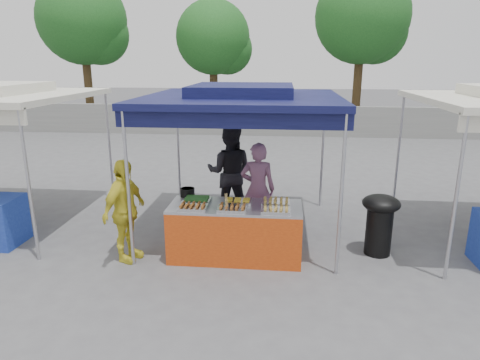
# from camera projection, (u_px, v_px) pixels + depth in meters

# --- Properties ---
(ground_plane) EXTENTS (80.00, 80.00, 0.00)m
(ground_plane) POSITION_uv_depth(u_px,v_px,m) (236.00, 254.00, 6.77)
(ground_plane) COLOR #545456
(back_wall) EXTENTS (40.00, 0.25, 1.20)m
(back_wall) POSITION_uv_depth(u_px,v_px,m) (266.00, 121.00, 17.14)
(back_wall) COLOR slate
(back_wall) RESTS_ON ground_plane
(main_canopy) EXTENTS (3.20, 3.20, 2.57)m
(main_canopy) POSITION_uv_depth(u_px,v_px,m) (242.00, 97.00, 7.05)
(main_canopy) COLOR #B0AFB7
(main_canopy) RESTS_ON ground_plane
(tree_0) EXTENTS (3.79, 3.78, 6.49)m
(tree_0) POSITION_uv_depth(u_px,v_px,m) (86.00, 24.00, 18.44)
(tree_0) COLOR #3D2C17
(tree_0) RESTS_ON ground_plane
(tree_1) EXTENTS (3.30, 3.20, 5.50)m
(tree_1) POSITION_uv_depth(u_px,v_px,m) (217.00, 41.00, 18.63)
(tree_1) COLOR #3D2C17
(tree_1) RESTS_ON ground_plane
(tree_2) EXTENTS (3.83, 3.83, 6.58)m
(tree_2) POSITION_uv_depth(u_px,v_px,m) (365.00, 21.00, 17.52)
(tree_2) COLOR #3D2C17
(tree_2) RESTS_ON ground_plane
(vendor_table) EXTENTS (2.00, 0.80, 0.85)m
(vendor_table) POSITION_uv_depth(u_px,v_px,m) (235.00, 231.00, 6.56)
(vendor_table) COLOR #B53D10
(vendor_table) RESTS_ON ground_plane
(food_tray_fl) EXTENTS (0.42, 0.30, 0.07)m
(food_tray_fl) POSITION_uv_depth(u_px,v_px,m) (193.00, 207.00, 6.26)
(food_tray_fl) COLOR #BCBBC0
(food_tray_fl) RESTS_ON vendor_table
(food_tray_fm) EXTENTS (0.42, 0.30, 0.07)m
(food_tray_fm) POSITION_uv_depth(u_px,v_px,m) (232.00, 208.00, 6.21)
(food_tray_fm) COLOR #BCBBC0
(food_tray_fm) RESTS_ON vendor_table
(food_tray_fr) EXTENTS (0.42, 0.30, 0.07)m
(food_tray_fr) POSITION_uv_depth(u_px,v_px,m) (276.00, 210.00, 6.15)
(food_tray_fr) COLOR #BCBBC0
(food_tray_fr) RESTS_ON vendor_table
(food_tray_bl) EXTENTS (0.42, 0.30, 0.07)m
(food_tray_bl) POSITION_uv_depth(u_px,v_px,m) (197.00, 200.00, 6.58)
(food_tray_bl) COLOR #BCBBC0
(food_tray_bl) RESTS_ON vendor_table
(food_tray_bm) EXTENTS (0.42, 0.30, 0.07)m
(food_tray_bm) POSITION_uv_depth(u_px,v_px,m) (238.00, 201.00, 6.53)
(food_tray_bm) COLOR #BCBBC0
(food_tray_bm) RESTS_ON vendor_table
(food_tray_br) EXTENTS (0.42, 0.30, 0.07)m
(food_tray_br) POSITION_uv_depth(u_px,v_px,m) (276.00, 202.00, 6.48)
(food_tray_br) COLOR #BCBBC0
(food_tray_br) RESTS_ON vendor_table
(cooking_pot) EXTENTS (0.23, 0.23, 0.13)m
(cooking_pot) POSITION_uv_depth(u_px,v_px,m) (187.00, 192.00, 6.85)
(cooking_pot) COLOR black
(cooking_pot) RESTS_ON vendor_table
(skewer_cup) EXTENTS (0.07, 0.07, 0.09)m
(skewer_cup) POSITION_uv_depth(u_px,v_px,m) (226.00, 209.00, 6.16)
(skewer_cup) COLOR #B0AFB7
(skewer_cup) RESTS_ON vendor_table
(wok_burner) EXTENTS (0.58, 0.58, 0.98)m
(wok_burner) POSITION_uv_depth(u_px,v_px,m) (380.00, 219.00, 6.63)
(wok_burner) COLOR black
(wok_burner) RESTS_ON ground_plane
(crate_left) EXTENTS (0.45, 0.31, 0.27)m
(crate_left) POSITION_uv_depth(u_px,v_px,m) (216.00, 233.00, 7.26)
(crate_left) COLOR #122698
(crate_left) RESTS_ON ground_plane
(crate_right) EXTENTS (0.51, 0.36, 0.31)m
(crate_right) POSITION_uv_depth(u_px,v_px,m) (260.00, 231.00, 7.29)
(crate_right) COLOR #122698
(crate_right) RESTS_ON ground_plane
(crate_stacked) EXTENTS (0.48, 0.34, 0.29)m
(crate_stacked) POSITION_uv_depth(u_px,v_px,m) (261.00, 214.00, 7.21)
(crate_stacked) COLOR #122698
(crate_stacked) RESTS_ON crate_right
(vendor_woman) EXTENTS (0.62, 0.43, 1.64)m
(vendor_woman) POSITION_uv_depth(u_px,v_px,m) (258.00, 189.00, 7.35)
(vendor_woman) COLOR #815272
(vendor_woman) RESTS_ON ground_plane
(helper_man) EXTENTS (0.91, 0.72, 1.82)m
(helper_man) POSITION_uv_depth(u_px,v_px,m) (230.00, 172.00, 8.09)
(helper_man) COLOR black
(helper_man) RESTS_ON ground_plane
(customer_person) EXTENTS (0.63, 1.00, 1.58)m
(customer_person) POSITION_uv_depth(u_px,v_px,m) (125.00, 211.00, 6.38)
(customer_person) COLOR gold
(customer_person) RESTS_ON ground_plane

